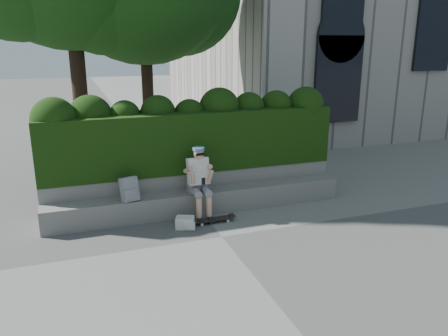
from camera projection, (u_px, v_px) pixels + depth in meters
name	position (u px, v px, depth m)	size (l,w,h in m)	color
ground	(222.00, 237.00, 7.66)	(80.00, 80.00, 0.00)	slate
bench_ledge	(201.00, 201.00, 8.73)	(6.00, 0.45, 0.45)	gray
planter_wall	(194.00, 187.00, 9.12)	(6.00, 0.50, 0.75)	gray
hedge	(191.00, 139.00, 9.06)	(6.00, 1.00, 1.20)	black
person	(199.00, 179.00, 8.39)	(0.40, 0.76, 1.38)	gray
skateboard	(214.00, 219.00, 8.25)	(0.74, 0.19, 0.08)	black
backpack_plaid	(129.00, 189.00, 8.06)	(0.31, 0.16, 0.45)	#A7A8AC
backpack_ground	(185.00, 223.00, 8.00)	(0.33, 0.23, 0.21)	white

